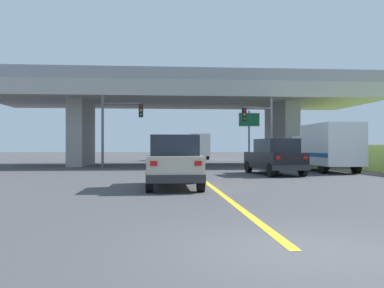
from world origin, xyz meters
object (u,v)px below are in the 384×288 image
at_px(suv_crossing, 275,157).
at_px(box_truck, 327,147).
at_px(traffic_signal_farside, 117,122).
at_px(traffic_signal_nearside, 261,125).
at_px(suv_lead, 174,162).
at_px(highway_sign, 249,125).
at_px(semi_truck_distant, 198,146).
at_px(sedan_oncoming, 169,151).

bearing_deg(suv_crossing, box_truck, 24.77).
xyz_separation_m(suv_crossing, traffic_signal_farside, (-9.49, 6.89, 2.33)).
distance_m(traffic_signal_nearside, traffic_signal_farside, 10.42).
relative_size(suv_lead, traffic_signal_farside, 0.86).
height_order(suv_crossing, highway_sign, highway_sign).
xyz_separation_m(box_truck, semi_truck_distant, (-5.72, 25.96, 0.06)).
distance_m(box_truck, traffic_signal_farside, 14.37).
distance_m(box_truck, traffic_signal_nearside, 5.53).
relative_size(traffic_signal_farside, semi_truck_distant, 0.72).
relative_size(suv_lead, highway_sign, 1.01).
distance_m(box_truck, highway_sign, 8.38).
bearing_deg(suv_crossing, semi_truck_distant, 86.93).
distance_m(traffic_signal_farside, semi_truck_distant, 22.98).
xyz_separation_m(suv_lead, traffic_signal_nearside, (6.86, 13.54, 2.16)).
height_order(box_truck, highway_sign, highway_sign).
xyz_separation_m(suv_crossing, semi_truck_distant, (-1.65, 28.42, 0.61)).
xyz_separation_m(suv_lead, suv_crossing, (5.93, 6.83, 0.00)).
bearing_deg(traffic_signal_farside, suv_lead, -75.47).
xyz_separation_m(suv_crossing, sedan_oncoming, (-5.39, 23.78, -0.00)).
bearing_deg(box_truck, semi_truck_distant, 102.43).
bearing_deg(traffic_signal_nearside, traffic_signal_farside, 179.05).
bearing_deg(sedan_oncoming, suv_lead, -91.01).
height_order(suv_crossing, traffic_signal_nearside, traffic_signal_nearside).
bearing_deg(box_truck, suv_crossing, -148.82).
bearing_deg(semi_truck_distant, suv_lead, -96.92).
relative_size(highway_sign, semi_truck_distant, 0.61).
relative_size(suv_lead, box_truck, 0.70).
xyz_separation_m(suv_lead, sedan_oncoming, (0.54, 30.61, 0.00)).
distance_m(suv_crossing, semi_truck_distant, 28.47).
distance_m(traffic_signal_farside, highway_sign, 10.69).
bearing_deg(traffic_signal_nearside, sedan_oncoming, 110.31).
bearing_deg(traffic_signal_farside, sedan_oncoming, 76.37).
relative_size(suv_crossing, sedan_oncoming, 1.06).
relative_size(traffic_signal_nearside, highway_sign, 1.16).
bearing_deg(semi_truck_distant, suv_crossing, -86.67).
bearing_deg(suv_crossing, traffic_signal_nearside, 75.72).
xyz_separation_m(suv_lead, traffic_signal_farside, (-3.56, 13.71, 2.34)).
xyz_separation_m(sedan_oncoming, highway_sign, (6.14, -13.83, 2.28)).
bearing_deg(semi_truck_distant, traffic_signal_nearside, -83.22).
height_order(suv_lead, semi_truck_distant, semi_truck_distant).
bearing_deg(box_truck, highway_sign, 113.89).
distance_m(traffic_signal_nearside, semi_truck_distant, 21.91).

